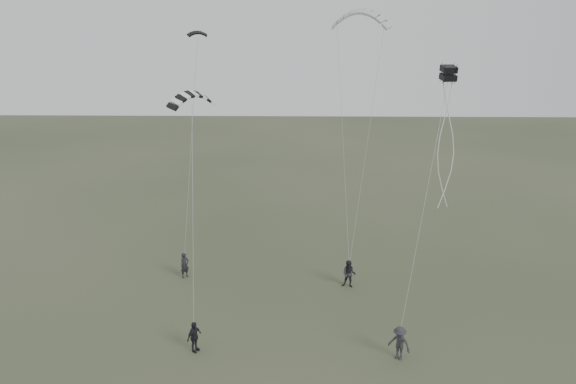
{
  "coord_description": "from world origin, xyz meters",
  "views": [
    {
      "loc": [
        1.42,
        -27.55,
        17.29
      ],
      "look_at": [
        0.76,
        5.18,
        6.81
      ],
      "focal_mm": 35.0,
      "sensor_mm": 36.0,
      "label": 1
    }
  ],
  "objects_px": {
    "flyer_left": "(185,265)",
    "flyer_far": "(399,343)",
    "kite_pale_large": "(361,12)",
    "kite_box": "(448,73)",
    "flyer_center": "(194,337)",
    "kite_striped": "(192,94)",
    "flyer_right": "(349,274)",
    "kite_dark_small": "(197,33)"
  },
  "relations": [
    {
      "from": "flyer_center",
      "to": "kite_striped",
      "type": "height_order",
      "value": "kite_striped"
    },
    {
      "from": "flyer_far",
      "to": "kite_box",
      "type": "distance_m",
      "value": 14.66
    },
    {
      "from": "kite_pale_large",
      "to": "flyer_right",
      "type": "bearing_deg",
      "value": -76.94
    },
    {
      "from": "flyer_right",
      "to": "kite_pale_large",
      "type": "bearing_deg",
      "value": 99.56
    },
    {
      "from": "kite_striped",
      "to": "flyer_center",
      "type": "bearing_deg",
      "value": -128.24
    },
    {
      "from": "kite_box",
      "to": "kite_pale_large",
      "type": "bearing_deg",
      "value": 102.17
    },
    {
      "from": "flyer_left",
      "to": "kite_striped",
      "type": "xyz_separation_m",
      "value": [
        1.71,
        -3.29,
        12.07
      ]
    },
    {
      "from": "flyer_center",
      "to": "kite_pale_large",
      "type": "distance_m",
      "value": 24.21
    },
    {
      "from": "kite_box",
      "to": "flyer_center",
      "type": "bearing_deg",
      "value": -168.86
    },
    {
      "from": "flyer_right",
      "to": "flyer_center",
      "type": "bearing_deg",
      "value": -122.91
    },
    {
      "from": "flyer_right",
      "to": "flyer_center",
      "type": "height_order",
      "value": "flyer_right"
    },
    {
      "from": "flyer_center",
      "to": "kite_striped",
      "type": "distance_m",
      "value": 13.28
    },
    {
      "from": "flyer_center",
      "to": "kite_box",
      "type": "bearing_deg",
      "value": -37.38
    },
    {
      "from": "flyer_far",
      "to": "kite_pale_large",
      "type": "relative_size",
      "value": 0.45
    },
    {
      "from": "flyer_center",
      "to": "kite_dark_small",
      "type": "relative_size",
      "value": 1.33
    },
    {
      "from": "kite_pale_large",
      "to": "kite_box",
      "type": "relative_size",
      "value": 5.47
    },
    {
      "from": "flyer_right",
      "to": "kite_box",
      "type": "xyz_separation_m",
      "value": [
        4.75,
        -2.4,
        13.23
      ]
    },
    {
      "from": "flyer_right",
      "to": "flyer_center",
      "type": "relative_size",
      "value": 1.07
    },
    {
      "from": "kite_pale_large",
      "to": "kite_box",
      "type": "height_order",
      "value": "kite_pale_large"
    },
    {
      "from": "flyer_left",
      "to": "flyer_center",
      "type": "relative_size",
      "value": 1.02
    },
    {
      "from": "flyer_right",
      "to": "kite_pale_large",
      "type": "relative_size",
      "value": 0.45
    },
    {
      "from": "kite_pale_large",
      "to": "kite_box",
      "type": "xyz_separation_m",
      "value": [
        3.87,
        -9.63,
        -3.2
      ]
    },
    {
      "from": "kite_dark_small",
      "to": "flyer_left",
      "type": "bearing_deg",
      "value": -122.88
    },
    {
      "from": "flyer_left",
      "to": "kite_pale_large",
      "type": "xyz_separation_m",
      "value": [
        11.96,
        6.03,
        16.48
      ]
    },
    {
      "from": "flyer_left",
      "to": "flyer_far",
      "type": "relative_size",
      "value": 0.94
    },
    {
      "from": "kite_dark_small",
      "to": "flyer_far",
      "type": "bearing_deg",
      "value": -70.37
    },
    {
      "from": "flyer_left",
      "to": "kite_box",
      "type": "distance_m",
      "value": 20.97
    },
    {
      "from": "flyer_center",
      "to": "kite_box",
      "type": "xyz_separation_m",
      "value": [
        13.59,
        5.18,
        13.3
      ]
    },
    {
      "from": "kite_box",
      "to": "flyer_right",
      "type": "bearing_deg",
      "value": 143.47
    },
    {
      "from": "flyer_center",
      "to": "kite_pale_large",
      "type": "relative_size",
      "value": 0.42
    },
    {
      "from": "flyer_center",
      "to": "flyer_left",
      "type": "bearing_deg",
      "value": 46.04
    },
    {
      "from": "kite_striped",
      "to": "flyer_right",
      "type": "bearing_deg",
      "value": -31.07
    },
    {
      "from": "flyer_far",
      "to": "kite_dark_small",
      "type": "distance_m",
      "value": 23.71
    },
    {
      "from": "flyer_left",
      "to": "flyer_center",
      "type": "bearing_deg",
      "value": -119.94
    },
    {
      "from": "kite_striped",
      "to": "kite_box",
      "type": "relative_size",
      "value": 3.72
    },
    {
      "from": "flyer_center",
      "to": "flyer_far",
      "type": "relative_size",
      "value": 0.93
    },
    {
      "from": "flyer_right",
      "to": "kite_pale_large",
      "type": "height_order",
      "value": "kite_pale_large"
    },
    {
      "from": "flyer_center",
      "to": "flyer_far",
      "type": "xyz_separation_m",
      "value": [
        10.78,
        -0.48,
        0.07
      ]
    },
    {
      "from": "kite_dark_small",
      "to": "kite_box",
      "type": "distance_m",
      "value": 17.09
    },
    {
      "from": "kite_dark_small",
      "to": "kite_box",
      "type": "relative_size",
      "value": 1.72
    },
    {
      "from": "kite_striped",
      "to": "kite_box",
      "type": "height_order",
      "value": "kite_box"
    },
    {
      "from": "flyer_right",
      "to": "kite_dark_small",
      "type": "distance_m",
      "value": 19.07
    }
  ]
}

